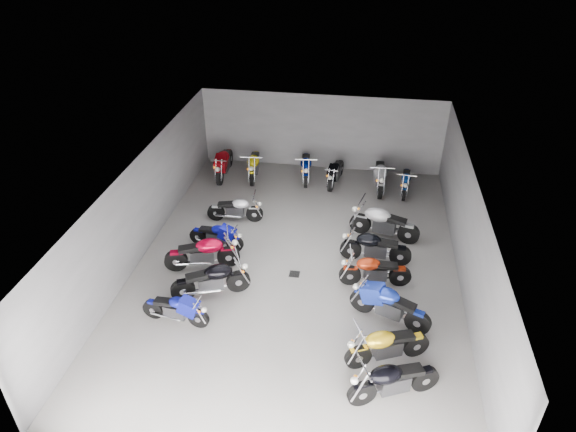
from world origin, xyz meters
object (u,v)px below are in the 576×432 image
(motorcycle_right_c, at_px, (389,305))
(motorcycle_back_c, at_px, (306,167))
(motorcycle_left_b, at_px, (176,309))
(motorcycle_back_d, at_px, (336,172))
(motorcycle_back_f, at_px, (406,181))
(motorcycle_back_a, at_px, (224,163))
(motorcycle_left_f, at_px, (236,209))
(motorcycle_right_d, at_px, (374,271))
(motorcycle_right_b, at_px, (387,345))
(motorcycle_right_e, at_px, (375,247))
(motorcycle_right_f, at_px, (384,223))
(motorcycle_back_e, at_px, (380,175))
(motorcycle_left_d, at_px, (203,253))
(drain_grate, at_px, (294,274))
(motorcycle_right_a, at_px, (393,381))
(motorcycle_back_b, at_px, (254,165))
(motorcycle_left_c, at_px, (212,280))
(motorcycle_left_e, at_px, (217,236))

(motorcycle_right_c, relative_size, motorcycle_back_c, 0.98)
(motorcycle_left_b, xyz_separation_m, motorcycle_right_c, (5.69, 0.97, 0.09))
(motorcycle_back_d, height_order, motorcycle_back_f, motorcycle_back_d)
(motorcycle_back_a, bearing_deg, motorcycle_left_f, 109.77)
(motorcycle_right_d, bearing_deg, motorcycle_right_b, 179.30)
(motorcycle_right_e, bearing_deg, motorcycle_left_f, 74.34)
(motorcycle_right_b, xyz_separation_m, motorcycle_right_f, (-0.09, 5.55, 0.04))
(motorcycle_right_b, relative_size, motorcycle_back_e, 0.87)
(motorcycle_left_b, relative_size, motorcycle_left_d, 0.85)
(drain_grate, bearing_deg, motorcycle_right_b, -48.10)
(motorcycle_right_e, bearing_deg, motorcycle_right_a, -171.56)
(motorcycle_left_f, bearing_deg, motorcycle_back_b, 176.19)
(motorcycle_right_e, height_order, motorcycle_back_f, motorcycle_right_e)
(motorcycle_left_f, bearing_deg, motorcycle_back_c, 145.33)
(motorcycle_left_f, xyz_separation_m, motorcycle_right_e, (4.92, -1.66, 0.06))
(motorcycle_back_f, bearing_deg, motorcycle_left_d, 47.79)
(drain_grate, height_order, motorcycle_back_f, motorcycle_back_f)
(drain_grate, bearing_deg, motorcycle_left_d, -177.53)
(motorcycle_left_c, height_order, motorcycle_back_c, motorcycle_left_c)
(motorcycle_left_b, bearing_deg, motorcycle_right_b, 91.47)
(motorcycle_back_f, bearing_deg, motorcycle_back_e, -3.66)
(motorcycle_right_f, bearing_deg, motorcycle_left_c, 141.38)
(motorcycle_right_d, height_order, motorcycle_right_f, motorcycle_right_f)
(drain_grate, xyz_separation_m, motorcycle_back_a, (-3.85, 6.06, 0.57))
(motorcycle_left_e, bearing_deg, motorcycle_right_e, 99.58)
(motorcycle_left_d, xyz_separation_m, motorcycle_back_f, (6.38, 5.94, -0.08))
(motorcycle_right_d, relative_size, motorcycle_right_e, 0.95)
(motorcycle_left_e, height_order, motorcycle_right_b, motorcycle_right_b)
(motorcycle_left_c, bearing_deg, motorcycle_left_b, -50.83)
(motorcycle_left_c, bearing_deg, motorcycle_right_b, 47.22)
(motorcycle_left_f, distance_m, motorcycle_right_c, 6.88)
(motorcycle_left_b, height_order, motorcycle_left_f, motorcycle_left_f)
(motorcycle_right_a, distance_m, motorcycle_right_d, 4.08)
(motorcycle_left_c, relative_size, motorcycle_right_f, 0.92)
(motorcycle_back_f, bearing_deg, motorcycle_left_e, 42.26)
(motorcycle_right_a, bearing_deg, motorcycle_back_b, 3.70)
(motorcycle_left_c, xyz_separation_m, motorcycle_back_c, (1.75, 7.67, -0.02))
(motorcycle_right_d, xyz_separation_m, motorcycle_back_d, (-1.65, 6.20, -0.02))
(motorcycle_left_e, bearing_deg, motorcycle_left_c, 21.51)
(motorcycle_right_a, height_order, motorcycle_back_d, motorcycle_right_a)
(motorcycle_left_c, distance_m, motorcycle_back_d, 8.01)
(motorcycle_left_d, bearing_deg, motorcycle_right_d, 73.69)
(motorcycle_left_f, xyz_separation_m, motorcycle_right_b, (5.28, -5.80, 0.06))
(motorcycle_left_f, height_order, motorcycle_back_b, motorcycle_back_b)
(drain_grate, distance_m, motorcycle_right_f, 3.69)
(motorcycle_right_b, relative_size, motorcycle_back_d, 1.02)
(motorcycle_right_d, xyz_separation_m, motorcycle_back_c, (-2.88, 6.44, 0.02))
(motorcycle_left_e, distance_m, motorcycle_right_e, 5.14)
(motorcycle_right_a, distance_m, motorcycle_back_d, 10.48)
(motorcycle_back_a, relative_size, motorcycle_back_b, 1.05)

